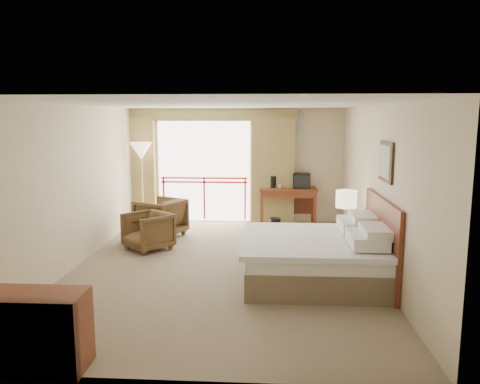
# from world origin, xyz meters

# --- Properties ---
(floor) EXTENTS (7.00, 7.00, 0.00)m
(floor) POSITION_xyz_m (0.00, 0.00, 0.00)
(floor) COLOR #7E6F57
(floor) RESTS_ON ground
(ceiling) EXTENTS (7.00, 7.00, 0.00)m
(ceiling) POSITION_xyz_m (0.00, 0.00, 2.70)
(ceiling) COLOR white
(ceiling) RESTS_ON wall_back
(wall_back) EXTENTS (5.00, 0.00, 5.00)m
(wall_back) POSITION_xyz_m (0.00, 3.50, 1.35)
(wall_back) COLOR beige
(wall_back) RESTS_ON ground
(wall_front) EXTENTS (5.00, 0.00, 5.00)m
(wall_front) POSITION_xyz_m (0.00, -3.50, 1.35)
(wall_front) COLOR beige
(wall_front) RESTS_ON ground
(wall_left) EXTENTS (0.00, 7.00, 7.00)m
(wall_left) POSITION_xyz_m (-2.50, 0.00, 1.35)
(wall_left) COLOR beige
(wall_left) RESTS_ON ground
(wall_right) EXTENTS (0.00, 7.00, 7.00)m
(wall_right) POSITION_xyz_m (2.50, 0.00, 1.35)
(wall_right) COLOR beige
(wall_right) RESTS_ON ground
(balcony_door) EXTENTS (2.40, 0.00, 2.40)m
(balcony_door) POSITION_xyz_m (-0.80, 3.48, 1.20)
(balcony_door) COLOR white
(balcony_door) RESTS_ON wall_back
(balcony_railing) EXTENTS (2.09, 0.03, 1.02)m
(balcony_railing) POSITION_xyz_m (-0.80, 3.46, 0.81)
(balcony_railing) COLOR red
(balcony_railing) RESTS_ON wall_back
(curtain_left) EXTENTS (1.00, 0.26, 2.50)m
(curtain_left) POSITION_xyz_m (-2.45, 3.35, 1.25)
(curtain_left) COLOR olive
(curtain_left) RESTS_ON wall_back
(curtain_right) EXTENTS (1.00, 0.26, 2.50)m
(curtain_right) POSITION_xyz_m (0.85, 3.35, 1.25)
(curtain_right) COLOR olive
(curtain_right) RESTS_ON wall_back
(valance) EXTENTS (4.40, 0.22, 0.28)m
(valance) POSITION_xyz_m (-0.80, 3.38, 2.55)
(valance) COLOR olive
(valance) RESTS_ON wall_back
(hvac_vent) EXTENTS (0.50, 0.04, 0.50)m
(hvac_vent) POSITION_xyz_m (1.30, 3.47, 2.35)
(hvac_vent) COLOR silver
(hvac_vent) RESTS_ON wall_back
(bed) EXTENTS (2.13, 2.06, 0.97)m
(bed) POSITION_xyz_m (1.50, -0.60, 0.38)
(bed) COLOR brown
(bed) RESTS_ON floor
(headboard) EXTENTS (0.06, 2.10, 1.30)m
(headboard) POSITION_xyz_m (2.46, -0.60, 0.65)
(headboard) COLOR #5D2110
(headboard) RESTS_ON wall_right
(framed_art) EXTENTS (0.04, 0.72, 0.60)m
(framed_art) POSITION_xyz_m (2.47, -0.60, 1.85)
(framed_art) COLOR #311E0E
(framed_art) RESTS_ON wall_right
(nightstand) EXTENTS (0.40, 0.46, 0.53)m
(nightstand) POSITION_xyz_m (2.14, 0.67, 0.26)
(nightstand) COLOR #5D2110
(nightstand) RESTS_ON floor
(table_lamp) EXTENTS (0.37, 0.37, 0.66)m
(table_lamp) POSITION_xyz_m (2.14, 0.72, 1.04)
(table_lamp) COLOR tan
(table_lamp) RESTS_ON nightstand
(phone) EXTENTS (0.17, 0.14, 0.08)m
(phone) POSITION_xyz_m (2.09, 0.52, 0.57)
(phone) COLOR black
(phone) RESTS_ON nightstand
(desk) EXTENTS (1.32, 0.64, 0.87)m
(desk) POSITION_xyz_m (1.21, 3.29, 0.67)
(desk) COLOR #5D2110
(desk) RESTS_ON floor
(tv) EXTENTS (0.39, 0.31, 0.35)m
(tv) POSITION_xyz_m (1.51, 3.23, 1.04)
(tv) COLOR black
(tv) RESTS_ON desk
(coffee_maker) EXTENTS (0.16, 0.16, 0.28)m
(coffee_maker) POSITION_xyz_m (0.86, 3.23, 1.00)
(coffee_maker) COLOR black
(coffee_maker) RESTS_ON desk
(cup) EXTENTS (0.07, 0.07, 0.09)m
(cup) POSITION_xyz_m (1.01, 3.18, 0.91)
(cup) COLOR white
(cup) RESTS_ON desk
(wastebasket) EXTENTS (0.27, 0.27, 0.31)m
(wastebasket) POSITION_xyz_m (0.90, 2.43, 0.15)
(wastebasket) COLOR black
(wastebasket) RESTS_ON floor
(armchair_far) EXTENTS (1.18, 1.17, 0.80)m
(armchair_far) POSITION_xyz_m (-1.53, 1.94, 0.00)
(armchair_far) COLOR #49341E
(armchair_far) RESTS_ON floor
(armchair_near) EXTENTS (1.09, 1.09, 0.71)m
(armchair_near) POSITION_xyz_m (-1.54, 0.93, 0.00)
(armchair_near) COLOR #49341E
(armchair_near) RESTS_ON floor
(side_table) EXTENTS (0.46, 0.46, 0.51)m
(side_table) POSITION_xyz_m (-1.93, 1.26, 0.35)
(side_table) COLOR #311E0E
(side_table) RESTS_ON floor
(book) EXTENTS (0.22, 0.28, 0.02)m
(book) POSITION_xyz_m (-1.93, 1.26, 0.51)
(book) COLOR white
(book) RESTS_ON side_table
(floor_lamp) EXTENTS (0.49, 0.49, 1.93)m
(floor_lamp) POSITION_xyz_m (-2.16, 2.90, 1.66)
(floor_lamp) COLOR tan
(floor_lamp) RESTS_ON floor
(dresser) EXTENTS (1.19, 0.51, 0.79)m
(dresser) POSITION_xyz_m (-1.66, -3.37, 0.40)
(dresser) COLOR #5D2110
(dresser) RESTS_ON floor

